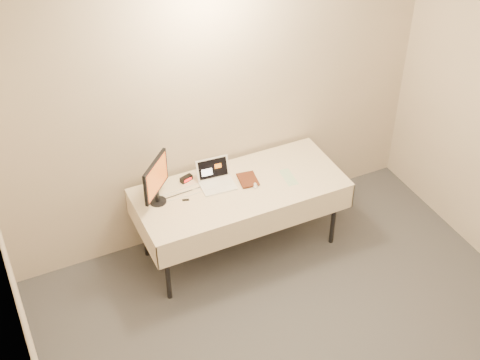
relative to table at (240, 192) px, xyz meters
name	(u,v)px	position (x,y,z in m)	size (l,w,h in m)	color
back_wall	(218,102)	(0.00, 0.45, 0.67)	(4.00, 0.10, 2.70)	beige
table	(240,192)	(0.00, 0.00, 0.00)	(1.86, 0.81, 0.74)	black
laptop	(216,179)	(-0.17, 0.14, 0.11)	(0.32, 0.30, 0.20)	white
monitor	(156,179)	(-0.72, 0.11, 0.31)	(0.31, 0.32, 0.43)	black
book	(239,173)	(0.02, 0.06, 0.17)	(0.16, 0.02, 0.21)	maroon
alarm_clock	(186,179)	(-0.40, 0.28, 0.09)	(0.12, 0.08, 0.05)	black
clicker	(255,185)	(0.12, -0.05, 0.07)	(0.04, 0.09, 0.02)	silver
paper_form	(289,177)	(0.45, -0.06, 0.06)	(0.10, 0.25, 0.00)	#C2EABA
usb_dongle	(186,200)	(-0.50, 0.03, 0.07)	(0.06, 0.02, 0.01)	black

